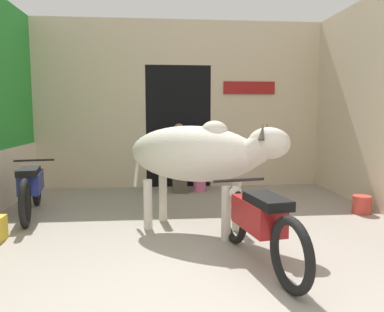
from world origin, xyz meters
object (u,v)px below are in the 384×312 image
object	(u,v)px
cow	(198,154)
bucket	(362,205)
plastic_stool	(199,178)
shopkeeper_seated	(179,156)
motorcycle_near	(258,221)
motorcycle_far	(31,186)

from	to	relation	value
cow	bucket	distance (m)	2.65
plastic_stool	cow	bearing A→B (deg)	-96.75
cow	shopkeeper_seated	world-z (taller)	cow
cow	motorcycle_near	size ratio (longest dim) A/B	1.08
motorcycle_far	shopkeeper_seated	distance (m)	2.61
motorcycle_far	bucket	size ratio (longest dim) A/B	7.02
cow	bucket	size ratio (longest dim) A/B	7.75
cow	plastic_stool	bearing A→B (deg)	83.25
motorcycle_far	bucket	xyz separation A→B (m)	(4.75, -0.34, -0.29)
motorcycle_near	plastic_stool	xyz separation A→B (m)	(-0.18, 3.42, -0.18)
motorcycle_near	shopkeeper_seated	distance (m)	3.44
motorcycle_far	plastic_stool	xyz separation A→B (m)	(2.57, 1.44, -0.18)
bucket	plastic_stool	bearing A→B (deg)	140.84
shopkeeper_seated	bucket	distance (m)	3.14
motorcycle_far	plastic_stool	distance (m)	2.95
cow	motorcycle_far	bearing A→B (deg)	158.40
cow	shopkeeper_seated	size ratio (longest dim) A/B	1.59
motorcycle_far	bucket	world-z (taller)	motorcycle_far
cow	motorcycle_far	xyz separation A→B (m)	(-2.29, 0.91, -0.53)
bucket	motorcycle_near	bearing A→B (deg)	-140.47
motorcycle_near	bucket	world-z (taller)	motorcycle_near
motorcycle_near	motorcycle_far	xyz separation A→B (m)	(-2.76, 1.98, -0.00)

